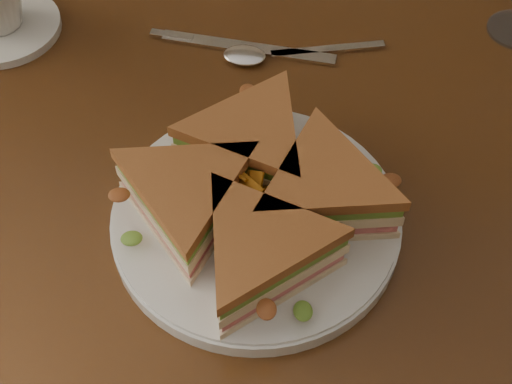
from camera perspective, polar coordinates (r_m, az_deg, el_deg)
table at (r=0.79m, az=2.80°, el=-1.91°), size 1.20×0.80×0.75m
plate at (r=0.66m, az=0.00°, el=-2.21°), size 0.27×0.27×0.02m
sandwich_wedges at (r=0.63m, az=0.00°, el=-0.28°), size 0.29×0.29×0.06m
crisps_mound at (r=0.63m, az=0.00°, el=-0.49°), size 0.09×0.09×0.05m
spoon at (r=0.81m, az=0.72°, el=10.94°), size 0.18×0.07×0.01m
knife at (r=0.82m, az=-1.63°, el=11.56°), size 0.22×0.03×0.00m
saucer at (r=0.89m, az=-19.62°, el=12.31°), size 0.13×0.13×0.01m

